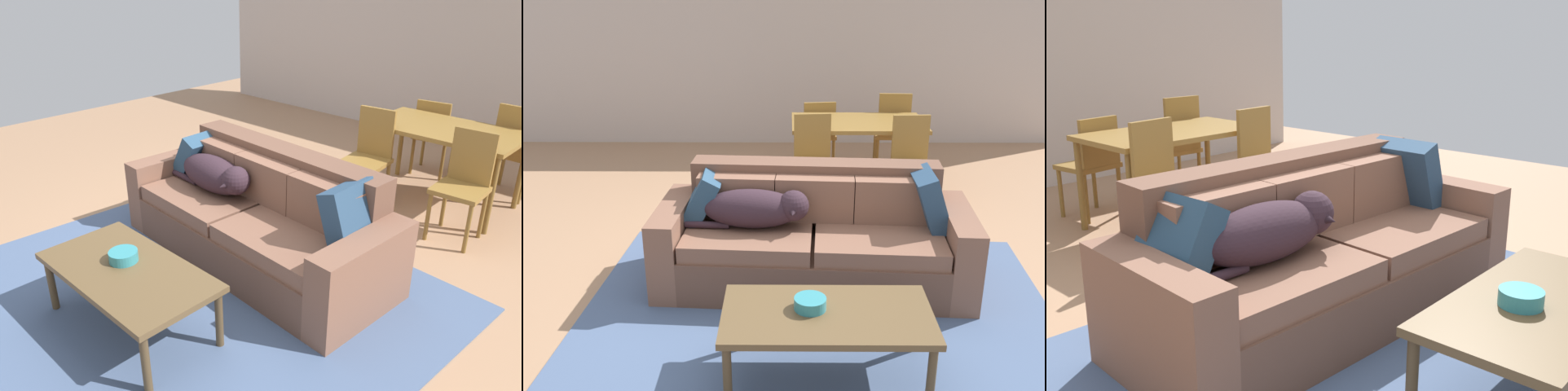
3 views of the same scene
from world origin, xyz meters
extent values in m
plane|color=tan|center=(0.00, 0.00, 0.00)|extent=(10.00, 10.00, 0.00)
cube|color=slate|center=(0.23, -0.69, 0.01)|extent=(3.47, 3.19, 0.01)
cube|color=brown|center=(0.23, -0.02, 0.17)|extent=(1.96, 1.03, 0.35)
cube|color=brown|center=(-0.25, 0.01, 0.41)|extent=(0.98, 0.93, 0.12)
cube|color=brown|center=(0.71, -0.05, 0.41)|extent=(0.98, 0.93, 0.12)
cube|color=brown|center=(0.25, 0.31, 0.67)|extent=(1.92, 0.36, 0.40)
cube|color=brown|center=(-0.35, 0.16, 0.64)|extent=(0.59, 0.20, 0.34)
cube|color=brown|center=(0.24, 0.12, 0.64)|extent=(0.59, 0.20, 0.34)
cube|color=brown|center=(0.83, 0.09, 0.64)|extent=(0.59, 0.20, 0.34)
cube|color=brown|center=(-0.82, 0.05, 0.31)|extent=(0.26, 0.92, 0.62)
cube|color=brown|center=(1.29, -0.09, 0.31)|extent=(0.26, 0.92, 0.62)
ellipsoid|color=#32212A|center=(-0.23, -0.01, 0.61)|extent=(0.75, 0.36, 0.29)
sphere|color=#32212A|center=(0.08, -0.05, 0.65)|extent=(0.23, 0.23, 0.23)
cone|color=black|center=(0.07, -0.15, 0.64)|extent=(0.11, 0.13, 0.10)
cylinder|color=#32212A|center=(-0.56, -0.05, 0.50)|extent=(0.33, 0.07, 0.05)
cube|color=navy|center=(-0.62, 0.15, 0.64)|extent=(0.32, 0.40, 0.41)
cube|color=navy|center=(1.09, 0.04, 0.66)|extent=(0.29, 0.43, 0.45)
cube|color=brown|center=(0.26, -1.17, 0.43)|extent=(1.20, 0.63, 0.04)
cylinder|color=brown|center=(-0.29, -0.91, 0.20)|extent=(0.05, 0.05, 0.41)
cylinder|color=brown|center=(0.81, -0.91, 0.20)|extent=(0.05, 0.05, 0.41)
cylinder|color=teal|center=(0.17, -1.13, 0.48)|extent=(0.19, 0.19, 0.07)
cube|color=olive|center=(0.77, 2.06, 0.74)|extent=(1.38, 0.82, 0.04)
cylinder|color=brown|center=(0.13, 1.70, 0.36)|extent=(0.05, 0.05, 0.72)
cylinder|color=brown|center=(1.41, 1.70, 0.36)|extent=(0.05, 0.05, 0.72)
cylinder|color=brown|center=(0.13, 2.42, 0.36)|extent=(0.05, 0.05, 0.72)
cylinder|color=brown|center=(1.41, 2.42, 0.36)|extent=(0.05, 0.05, 0.72)
cube|color=olive|center=(0.30, 1.45, 0.46)|extent=(0.44, 0.44, 0.04)
cube|color=olive|center=(0.28, 1.63, 0.71)|extent=(0.36, 0.07, 0.47)
cylinder|color=brown|center=(0.14, 1.26, 0.22)|extent=(0.04, 0.04, 0.44)
cylinder|color=brown|center=(0.48, 1.29, 0.22)|extent=(0.04, 0.04, 0.44)
cylinder|color=brown|center=(0.11, 1.60, 0.22)|extent=(0.04, 0.04, 0.44)
cylinder|color=brown|center=(0.45, 1.63, 0.22)|extent=(0.04, 0.04, 0.44)
cube|color=olive|center=(1.24, 1.41, 0.46)|extent=(0.42, 0.42, 0.04)
cube|color=olive|center=(1.23, 1.59, 0.71)|extent=(0.36, 0.05, 0.46)
cylinder|color=brown|center=(1.08, 1.24, 0.22)|extent=(0.04, 0.04, 0.44)
cylinder|color=brown|center=(1.42, 1.25, 0.22)|extent=(0.04, 0.04, 0.44)
cylinder|color=brown|center=(1.06, 1.58, 0.22)|extent=(0.04, 0.04, 0.44)
cylinder|color=brown|center=(1.40, 1.59, 0.22)|extent=(0.04, 0.04, 0.44)
cube|color=olive|center=(0.37, 2.72, 0.44)|extent=(0.45, 0.45, 0.04)
cube|color=olive|center=(0.39, 2.55, 0.66)|extent=(0.36, 0.08, 0.40)
cylinder|color=brown|center=(0.52, 2.92, 0.21)|extent=(0.04, 0.04, 0.42)
cylinder|color=brown|center=(0.18, 2.87, 0.21)|extent=(0.04, 0.04, 0.42)
cylinder|color=brown|center=(0.56, 2.58, 0.21)|extent=(0.04, 0.04, 0.42)
cylinder|color=brown|center=(0.22, 2.53, 0.21)|extent=(0.04, 0.04, 0.42)
cube|color=olive|center=(1.24, 2.73, 0.45)|extent=(0.42, 0.42, 0.04)
cube|color=olive|center=(1.23, 2.55, 0.71)|extent=(0.36, 0.06, 0.49)
cylinder|color=brown|center=(1.42, 2.89, 0.21)|extent=(0.04, 0.04, 0.43)
cylinder|color=brown|center=(1.08, 2.90, 0.21)|extent=(0.04, 0.04, 0.43)
cylinder|color=brown|center=(1.41, 2.55, 0.21)|extent=(0.04, 0.04, 0.43)
cylinder|color=brown|center=(1.07, 2.57, 0.21)|extent=(0.04, 0.04, 0.43)
camera|label=1|loc=(2.75, -2.56, 2.19)|focal=35.30mm
camera|label=2|loc=(0.04, -4.16, 2.29)|focal=41.86mm
camera|label=3|loc=(-2.19, -2.05, 1.57)|focal=42.62mm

